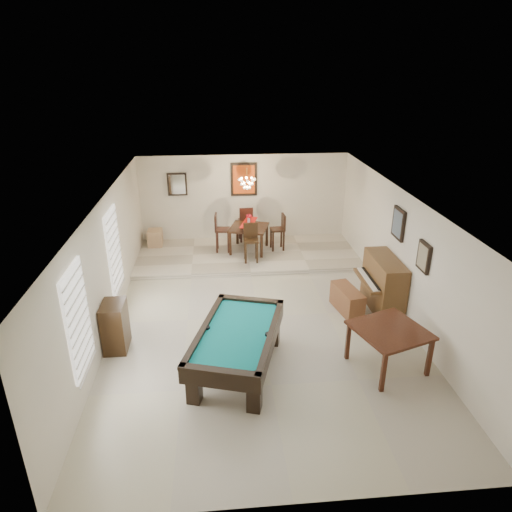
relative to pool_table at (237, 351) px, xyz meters
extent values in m
cube|color=beige|center=(0.54, 1.78, -0.40)|extent=(6.00, 9.00, 0.02)
cube|color=silver|center=(0.54, 6.28, 0.91)|extent=(6.00, 0.04, 2.60)
cube|color=silver|center=(0.54, -2.72, 0.91)|extent=(6.00, 0.04, 2.60)
cube|color=silver|center=(-2.46, 1.78, 0.91)|extent=(0.04, 9.00, 2.60)
cube|color=silver|center=(3.54, 1.78, 0.91)|extent=(0.04, 9.00, 2.60)
cube|color=white|center=(0.54, 1.78, 2.21)|extent=(6.00, 9.00, 0.04)
cube|color=beige|center=(0.54, 5.03, -0.33)|extent=(6.00, 2.50, 0.12)
cube|color=white|center=(-2.43, -0.42, 1.01)|extent=(0.06, 1.00, 1.70)
cube|color=white|center=(-2.43, 2.38, 1.01)|extent=(0.06, 1.00, 1.70)
cube|color=brown|center=(2.47, 1.86, -0.12)|extent=(0.55, 1.01, 0.53)
cube|color=black|center=(-2.23, 0.88, 0.08)|extent=(0.42, 0.63, 0.94)
cube|color=tan|center=(-2.06, 5.85, -0.04)|extent=(0.41, 0.51, 0.45)
cube|color=#D84C14|center=(0.54, 6.24, 1.51)|extent=(0.75, 0.06, 0.95)
cube|color=white|center=(-1.36, 6.24, 1.41)|extent=(0.55, 0.06, 0.65)
cube|color=slate|center=(3.50, 2.08, 1.51)|extent=(0.06, 0.55, 0.65)
cube|color=gray|center=(3.50, 0.78, 1.31)|extent=(0.06, 0.45, 0.55)
camera|label=1|loc=(-0.28, -6.61, 4.62)|focal=32.00mm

